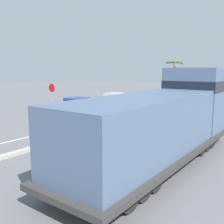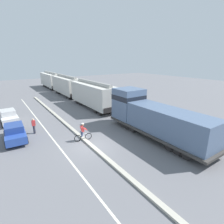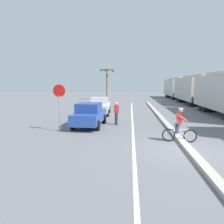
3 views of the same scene
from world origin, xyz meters
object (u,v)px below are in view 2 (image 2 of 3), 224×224
Objects in this scene: hopper_car_lead at (93,95)px; pedestrian_by_cars at (34,126)px; cyclist at (83,133)px; locomotive at (151,118)px; hopper_car_trailing at (51,80)px; hopper_car_middle at (67,85)px; parked_car_blue at (15,132)px; parked_car_white at (8,116)px.

hopper_car_lead is 11.18m from pedestrian_by_cars.
locomotive is at bearing -21.61° from cyclist.
locomotive reaches higher than hopper_car_trailing.
hopper_car_trailing is (0.00, 35.36, 0.28)m from locomotive.
hopper_car_middle is at bearing 73.53° from cyclist.
parked_car_blue is 6.36m from cyclist.
parked_car_white and pedestrian_by_cars have the same top height.
hopper_car_middle is at bearing 90.00° from locomotive.
cyclist is at bearing -123.04° from hopper_car_lead.
parked_car_blue is 1.94m from pedestrian_by_cars.
parked_car_white is at bearing 90.85° from parked_car_blue.
hopper_car_trailing is 2.48× the size of parked_car_white.
hopper_car_trailing is at bearing 79.17° from cyclist.
pedestrian_by_cars is at bearing -108.82° from hopper_car_trailing.
parked_car_white is at bearing -134.31° from hopper_car_middle.
parked_car_white is 10.77m from cyclist.
pedestrian_by_cars is at bearing -69.52° from parked_car_white.
cyclist is (-6.29, -9.67, -1.26)m from hopper_car_lead.
hopper_car_middle is 21.14m from parked_car_blue.
pedestrian_by_cars is at bearing -119.85° from hopper_car_middle.
pedestrian_by_cars is at bearing 21.43° from parked_car_blue.
hopper_car_middle and hopper_car_trailing have the same top height.
hopper_car_middle is 2.49× the size of parked_car_blue.
hopper_car_middle is 2.48× the size of parked_car_white.
hopper_car_trailing is 30.20m from pedestrian_by_cars.
hopper_car_trailing is 33.49m from cyclist.
cyclist is at bearing 158.39° from locomotive.
hopper_car_lead is 13.10m from parked_car_blue.
parked_car_blue is at bearing -158.57° from pedestrian_by_cars.
pedestrian_by_cars is at bearing 145.11° from locomotive.
locomotive reaches higher than parked_car_white.
locomotive is 6.77× the size of cyclist.
hopper_car_trailing reaches higher than cyclist.
locomotive is 1.10× the size of hopper_car_middle.
locomotive is at bearing -90.00° from hopper_car_middle.
parked_car_white is (-11.63, -23.51, -1.26)m from hopper_car_trailing.
locomotive is 1.10× the size of hopper_car_lead.
parked_car_white is at bearing -178.48° from hopper_car_lead.
hopper_car_trailing is at bearing 90.00° from locomotive.
parked_car_white is 2.64× the size of pedestrian_by_cars.
hopper_car_lead is 6.54× the size of pedestrian_by_cars.
hopper_car_trailing is 6.54× the size of pedestrian_by_cars.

